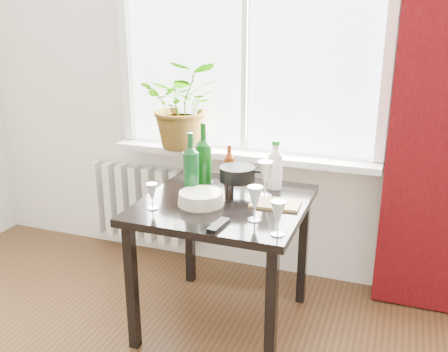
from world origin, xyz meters
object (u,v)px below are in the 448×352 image
(wineglass_front_right, at_px, (255,203))
(wineglass_front_left, at_px, (152,196))
(tv_remote, at_px, (219,225))
(radiator, at_px, (143,203))
(bottle_amber, at_px, (229,165))
(plate_stack, at_px, (201,198))
(wineglass_back_left, at_px, (207,167))
(wine_bottle_right, at_px, (204,156))
(wineglass_far_right, at_px, (278,218))
(fondue_pot, at_px, (237,180))
(cutting_board, at_px, (276,204))
(cleaning_bottle, at_px, (275,165))
(table, at_px, (224,217))
(potted_plant, at_px, (184,104))
(wineglass_back_center, at_px, (265,178))
(wine_bottle_left, at_px, (191,164))

(wineglass_front_right, relative_size, wineglass_front_left, 1.27)
(tv_remote, bearing_deg, radiator, 140.41)
(wineglass_front_left, bearing_deg, bottle_amber, 64.72)
(plate_stack, bearing_deg, wineglass_back_left, 106.94)
(radiator, height_order, wine_bottle_right, wine_bottle_right)
(wineglass_far_right, height_order, fondue_pot, wineglass_far_right)
(bottle_amber, distance_m, wineglass_back_left, 0.14)
(wine_bottle_right, bearing_deg, cutting_board, -12.87)
(bottle_amber, relative_size, tv_remote, 1.49)
(cleaning_bottle, bearing_deg, wineglass_far_right, -74.21)
(wineglass_front_right, xyz_separation_m, fondue_pot, (-0.20, 0.33, -0.01))
(wineglass_front_left, distance_m, cutting_board, 0.63)
(wine_bottle_right, bearing_deg, cleaning_bottle, 21.87)
(radiator, distance_m, wineglass_back_left, 0.88)
(wineglass_front_right, bearing_deg, plate_stack, 161.57)
(cleaning_bottle, height_order, cutting_board, cleaning_bottle)
(table, xyz_separation_m, wineglass_front_left, (-0.30, -0.23, 0.16))
(potted_plant, xyz_separation_m, fondue_pot, (0.51, -0.44, -0.31))
(bottle_amber, bearing_deg, potted_plant, 143.47)
(bottle_amber, relative_size, cleaning_bottle, 0.85)
(cleaning_bottle, bearing_deg, radiator, 161.62)
(radiator, xyz_separation_m, wineglass_front_left, (0.55, -0.86, 0.43))
(wineglass_front_left, bearing_deg, cleaning_bottle, 45.92)
(potted_plant, height_order, wineglass_back_left, potted_plant)
(bottle_amber, bearing_deg, plate_stack, -94.97)
(wine_bottle_right, xyz_separation_m, tv_remote, (0.26, -0.46, -0.18))
(potted_plant, xyz_separation_m, plate_stack, (0.39, -0.66, -0.35))
(wineglass_back_left, relative_size, fondue_pot, 0.82)
(tv_remote, bearing_deg, plate_stack, 133.98)
(wineglass_front_left, distance_m, plate_stack, 0.25)
(fondue_pot, bearing_deg, bottle_amber, 125.72)
(fondue_pot, relative_size, cutting_board, 0.89)
(cleaning_bottle, bearing_deg, cutting_board, -74.16)
(wineglass_back_center, relative_size, plate_stack, 0.84)
(wineglass_front_left, relative_size, cutting_board, 0.55)
(tv_remote, xyz_separation_m, cutting_board, (0.18, 0.36, -0.00))
(cleaning_bottle, xyz_separation_m, wineglass_far_right, (0.17, -0.60, -0.06))
(fondue_pot, bearing_deg, radiator, 150.66)
(radiator, relative_size, wineglass_far_right, 4.88)
(table, distance_m, wineglass_back_left, 0.37)
(wineglass_front_left, height_order, plate_stack, wineglass_front_left)
(radiator, height_order, wineglass_back_left, wineglass_back_left)
(radiator, bearing_deg, cutting_board, -28.03)
(wine_bottle_right, relative_size, cleaning_bottle, 1.38)
(wine_bottle_left, xyz_separation_m, wineglass_front_right, (0.42, -0.21, -0.09))
(tv_remote, bearing_deg, potted_plant, 128.41)
(wineglass_far_right, relative_size, wineglass_back_center, 0.81)
(wineglass_back_center, bearing_deg, bottle_amber, 153.43)
(radiator, distance_m, potted_plant, 0.83)
(potted_plant, height_order, tv_remote, potted_plant)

